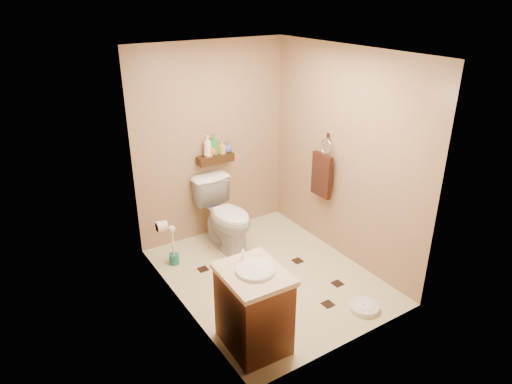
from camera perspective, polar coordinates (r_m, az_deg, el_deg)
ground at (r=5.15m, az=1.55°, el=-10.40°), size 2.50×2.50×0.00m
wall_back at (r=5.59m, az=-5.55°, el=6.13°), size 2.00×0.04×2.40m
wall_front at (r=3.71m, az=12.67°, el=-4.10°), size 2.00×0.04×2.40m
wall_left at (r=4.14m, az=-9.82°, el=-0.76°), size 0.04×2.50×2.40m
wall_right at (r=5.17m, az=10.95°, el=4.29°), size 0.04×2.50×2.40m
ceiling at (r=4.27m, az=1.92°, el=17.17°), size 2.00×2.50×0.02m
wall_shelf at (r=5.58m, az=-5.10°, el=4.16°), size 0.46×0.14×0.10m
floor_accents at (r=5.13m, az=2.42°, el=-10.52°), size 1.21×1.38×0.01m
toilet at (r=5.52m, az=-3.79°, el=-2.85°), size 0.53×0.85×0.84m
vanity at (r=4.06m, az=-0.30°, el=-14.25°), size 0.54×0.64×0.88m
bathroom_scale at (r=4.78m, az=13.36°, el=-13.84°), size 0.35×0.35×0.06m
toilet_brush at (r=5.34m, az=-10.29°, el=-7.21°), size 0.11×0.11×0.49m
towel_ring at (r=5.37m, az=8.25°, el=2.36°), size 0.12×0.30×0.76m
toilet_paper at (r=4.97m, az=-11.71°, el=-4.21°), size 0.12×0.11×0.12m
bottle_a at (r=5.48m, az=-6.07°, el=5.74°), size 0.13×0.13×0.26m
bottle_b at (r=5.49m, az=-5.94°, el=5.36°), size 0.11×0.11×0.18m
bottle_c at (r=5.51m, az=-5.60°, el=5.33°), size 0.16×0.16×0.16m
bottle_d at (r=5.51m, az=-5.29°, el=5.92°), size 0.15×0.15×0.27m
bottle_e at (r=5.58m, az=-4.27°, el=5.58°), size 0.09×0.09×0.16m
bottle_f at (r=5.61m, az=-3.60°, el=5.63°), size 0.11×0.11×0.14m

